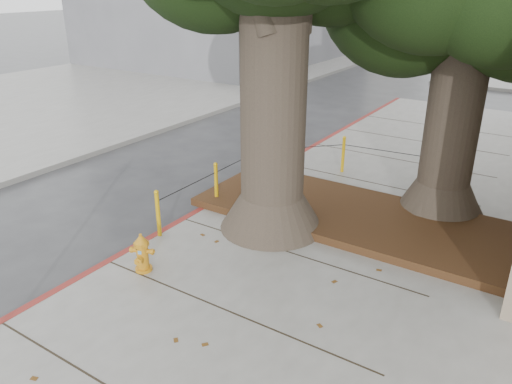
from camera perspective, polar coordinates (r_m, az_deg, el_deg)
ground at (r=8.01m, az=-6.73°, el=-12.81°), size 140.00×140.00×0.00m
sidewalk_opposite at (r=24.02m, az=-17.67°, el=11.05°), size 14.00×60.00×0.15m
curb_red at (r=10.73m, az=-6.53°, el=-2.41°), size 0.14×26.00×0.16m
planter_bed at (r=10.41m, az=10.94°, el=-2.61°), size 6.40×2.60×0.16m
bollard_ring at (r=11.33m, az=3.83°, el=2.34°), size 3.79×5.39×0.95m
fire_hydrant at (r=8.57m, az=-12.88°, el=-6.80°), size 0.37×0.37×0.69m
car_dark at (r=26.98m, az=-0.36°, el=14.56°), size 2.38×4.62×1.28m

